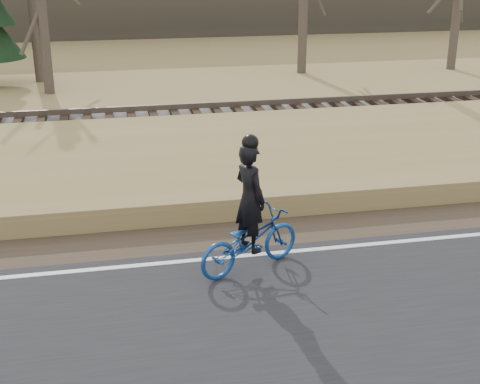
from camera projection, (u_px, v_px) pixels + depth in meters
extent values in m
plane|color=#93764B|center=(338.00, 256.00, 11.35)|extent=(120.00, 120.00, 0.00)
cube|color=black|center=(400.00, 333.00, 9.04)|extent=(120.00, 6.00, 0.06)
cube|color=silver|center=(334.00, 248.00, 11.51)|extent=(120.00, 0.12, 0.01)
cube|color=#473A2B|center=(316.00, 227.00, 12.44)|extent=(120.00, 1.60, 0.04)
cube|color=#93764B|center=(276.00, 167.00, 15.12)|extent=(120.00, 5.00, 0.44)
cube|color=slate|center=(242.00, 125.00, 18.61)|extent=(120.00, 3.00, 0.45)
cube|color=black|center=(242.00, 115.00, 18.50)|extent=(120.00, 2.40, 0.14)
cube|color=brown|center=(247.00, 116.00, 17.79)|extent=(120.00, 0.07, 0.15)
cube|color=brown|center=(236.00, 104.00, 19.11)|extent=(120.00, 0.07, 0.15)
imported|color=navy|center=(250.00, 241.00, 10.61)|extent=(1.97, 1.37, 0.98)
imported|color=black|center=(250.00, 198.00, 10.36)|extent=(0.64, 0.75, 1.74)
sphere|color=black|center=(250.00, 143.00, 10.05)|extent=(0.26, 0.26, 0.26)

